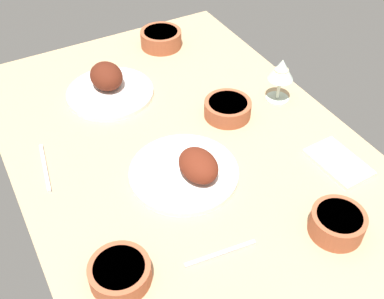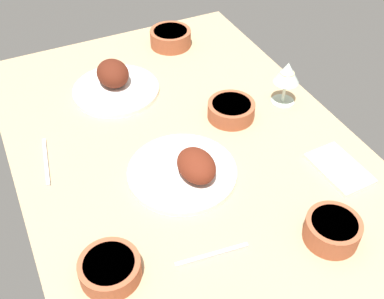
{
  "view_description": "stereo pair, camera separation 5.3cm",
  "coord_description": "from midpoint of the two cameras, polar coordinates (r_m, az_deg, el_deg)",
  "views": [
    {
      "loc": [
        -79.27,
        43.67,
        90.81
      ],
      "look_at": [
        0.0,
        0.0,
        6.0
      ],
      "focal_mm": 43.74,
      "sensor_mm": 36.0,
      "label": 1
    },
    {
      "loc": [
        -81.71,
        38.92,
        90.81
      ],
      "look_at": [
        0.0,
        0.0,
        6.0
      ],
      "focal_mm": 43.74,
      "sensor_mm": 36.0,
      "label": 2
    }
  ],
  "objects": [
    {
      "name": "folded_napkin",
      "position": [
        1.28,
        16.28,
        -1.54
      ],
      "size": [
        16.9,
        11.06,
        1.2
      ],
      "primitive_type": "cube",
      "rotation": [
        0.0,
        0.0,
        0.05
      ],
      "color": "white",
      "rests_on": "dining_table"
    },
    {
      "name": "plate_far_side",
      "position": [
        1.18,
        -1.65,
        -2.54
      ],
      "size": [
        28.03,
        28.03,
        8.01
      ],
      "color": "white",
      "rests_on": "dining_table"
    },
    {
      "name": "wine_glass",
      "position": [
        1.41,
        9.75,
        9.31
      ],
      "size": [
        7.6,
        7.6,
        14.0
      ],
      "color": "silver",
      "rests_on": "dining_table"
    },
    {
      "name": "spoon_loose",
      "position": [
        1.28,
        -18.63,
        -2.12
      ],
      "size": [
        17.77,
        3.63,
        0.8
      ],
      "primitive_type": "cube",
      "rotation": [
        0.0,
        0.0,
        2.99
      ],
      "color": "silver",
      "rests_on": "dining_table"
    },
    {
      "name": "dining_table",
      "position": [
        1.27,
        -1.21,
        -1.34
      ],
      "size": [
        140.0,
        90.0,
        4.0
      ],
      "primitive_type": "cube",
      "color": "tan",
      "rests_on": "ground"
    },
    {
      "name": "plate_near_viewer",
      "position": [
        1.48,
        -11.17,
        7.65
      ],
      "size": [
        26.66,
        26.66,
        9.08
      ],
      "color": "white",
      "rests_on": "dining_table"
    },
    {
      "name": "fork_loose",
      "position": [
        1.05,
        2.0,
        -12.61
      ],
      "size": [
        2.93,
        16.83,
        0.8
      ],
      "primitive_type": "cube",
      "rotation": [
        0.0,
        0.0,
        1.45
      ],
      "color": "silver",
      "rests_on": "dining_table"
    },
    {
      "name": "bowl_pasta",
      "position": [
        1.1,
        15.98,
        -8.6
      ],
      "size": [
        12.41,
        12.41,
        5.72
      ],
      "color": "#A35133",
      "rests_on": "dining_table"
    },
    {
      "name": "bowl_soup",
      "position": [
        1.37,
        3.25,
        5.04
      ],
      "size": [
        13.71,
        13.71,
        4.87
      ],
      "color": "#A35133",
      "rests_on": "dining_table"
    },
    {
      "name": "bowl_sauce",
      "position": [
        1.69,
        -4.72,
        13.38
      ],
      "size": [
        14.36,
        14.36,
        5.8
      ],
      "color": "#A35133",
      "rests_on": "dining_table"
    },
    {
      "name": "bowl_onions",
      "position": [
        1.01,
        -10.34,
        -14.55
      ],
      "size": [
        13.1,
        13.1,
        4.51
      ],
      "color": "#A35133",
      "rests_on": "dining_table"
    }
  ]
}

